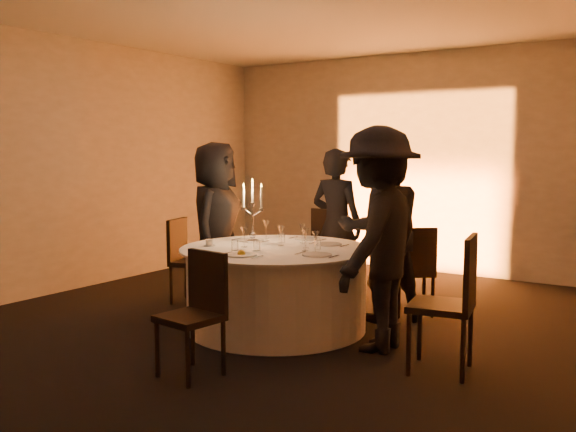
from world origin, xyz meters
The scene contains 33 objects.
floor centered at (0.00, 0.00, 0.00)m, with size 7.00×7.00×0.00m, color black.
ceiling centered at (0.00, 0.00, 3.00)m, with size 7.00×7.00×0.00m, color silver.
wall_back centered at (0.00, 3.50, 1.50)m, with size 7.00×7.00×0.00m, color #9D9992.
wall_left centered at (-3.00, 0.00, 1.50)m, with size 7.00×7.00×0.00m, color #9D9992.
uplighter_fixture centered at (0.00, 3.20, 0.05)m, with size 0.25×0.12×0.10m, color black.
banquet_table centered at (0.00, 0.00, 0.38)m, with size 1.80×1.80×0.77m.
chair_left centered at (-1.43, 0.33, 0.52)m, with size 0.49×0.49×0.92m.
chair_back_left centered at (-0.19, 1.44, 0.57)m, with size 0.49×0.49×1.01m.
chair_back_right centered at (0.91, 1.14, 0.51)m, with size 0.56×0.56×0.91m.
chair_right centered at (1.79, -0.28, 0.60)m, with size 0.53×0.53×1.05m.
chair_front centered at (0.20, -1.34, 0.52)m, with size 0.45×0.45×0.92m.
guest_left centered at (-1.07, 0.40, 0.88)m, with size 0.86×0.56×1.76m, color black.
guest_back_left centered at (-0.07, 1.29, 0.85)m, with size 0.62×0.41×1.69m, color black.
guest_back_right centered at (0.69, 0.84, 0.89)m, with size 0.87×0.67×1.78m, color black.
guest_right centered at (1.07, -0.05, 0.94)m, with size 1.21×0.70×1.88m, color black.
plate_left centered at (-0.47, 0.23, 0.78)m, with size 0.35×0.27×0.01m.
plate_back_left centered at (-0.04, 0.63, 0.78)m, with size 0.36×0.26×0.01m.
plate_back_right centered at (0.33, 0.42, 0.78)m, with size 0.35×0.25×0.01m.
plate_right centered at (0.54, -0.18, 0.78)m, with size 0.36×0.26×0.01m.
plate_front centered at (0.01, -0.55, 0.79)m, with size 0.36×0.27×0.08m.
coffee_cup centered at (-0.59, -0.27, 0.80)m, with size 0.11×0.11×0.07m.
candelabra centered at (-0.40, 0.17, 0.99)m, with size 0.27×0.13×0.64m.
wine_glass_a centered at (-0.03, 0.12, 0.91)m, with size 0.07×0.07×0.19m.
wine_glass_b centered at (-0.41, 0.42, 0.91)m, with size 0.07×0.07×0.19m.
wine_glass_c centered at (-0.27, -0.14, 0.91)m, with size 0.07×0.07×0.19m.
wine_glass_d centered at (0.34, -0.03, 0.91)m, with size 0.07×0.07×0.19m.
wine_glass_e centered at (0.45, -0.04, 0.91)m, with size 0.07×0.07×0.19m.
wine_glass_f centered at (0.25, 0.12, 0.91)m, with size 0.07×0.07×0.19m.
wine_glass_g centered at (0.06, 0.37, 0.91)m, with size 0.07×0.07×0.19m.
tumbler_a centered at (-0.15, 0.31, 0.82)m, with size 0.07×0.07×0.09m, color silver.
tumbler_b centered at (-0.05, -0.24, 0.82)m, with size 0.07×0.07×0.09m, color silver.
tumbler_c centered at (0.38, 0.12, 0.82)m, with size 0.07×0.07×0.09m, color silver.
tumbler_d centered at (-0.22, -0.34, 0.82)m, with size 0.07×0.07×0.09m, color silver.
Camera 1 is at (3.33, -4.91, 1.69)m, focal length 40.00 mm.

